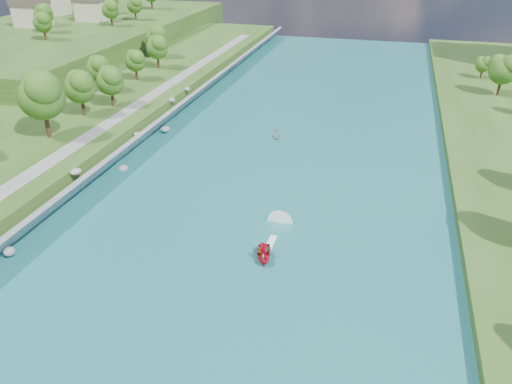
% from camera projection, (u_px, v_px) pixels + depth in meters
% --- Properties ---
extents(ground, '(260.00, 260.00, 0.00)m').
position_uv_depth(ground, '(223.00, 263.00, 59.48)').
color(ground, '#2D5119').
rests_on(ground, ground).
extents(river_water, '(55.00, 240.00, 0.10)m').
position_uv_depth(river_water, '(265.00, 188.00, 76.49)').
color(river_water, '#1B6769').
rests_on(river_water, ground).
extents(ridge_west, '(60.00, 120.00, 9.00)m').
position_uv_depth(ridge_west, '(72.00, 38.00, 157.60)').
color(ridge_west, '#2D5119').
rests_on(ridge_west, ground).
extents(riprap_bank, '(4.51, 236.00, 4.33)m').
position_uv_depth(riprap_bank, '(109.00, 162.00, 80.82)').
color(riprap_bank, slate).
rests_on(riprap_bank, ground).
extents(riverside_path, '(3.00, 200.00, 0.10)m').
position_uv_depth(riverside_path, '(75.00, 145.00, 82.46)').
color(riverside_path, gray).
rests_on(riverside_path, berm_west).
extents(ridge_houses, '(29.50, 29.50, 8.40)m').
position_uv_depth(ridge_houses, '(59.00, 6.00, 159.18)').
color(ridge_houses, beige).
rests_on(ridge_houses, ridge_west).
extents(trees_ridge, '(19.65, 64.95, 10.71)m').
position_uv_depth(trees_ridge, '(108.00, 6.00, 157.16)').
color(trees_ridge, '#2D5215').
rests_on(trees_ridge, ridge_west).
extents(motorboat, '(3.60, 18.82, 2.22)m').
position_uv_depth(motorboat, '(267.00, 247.00, 61.20)').
color(motorboat, red).
rests_on(motorboat, river_water).
extents(raft, '(2.42, 3.05, 1.68)m').
position_uv_depth(raft, '(276.00, 136.00, 94.57)').
color(raft, '#919599').
rests_on(raft, river_water).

